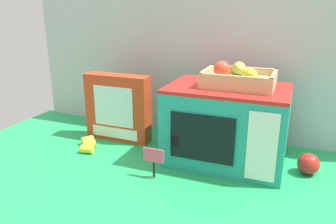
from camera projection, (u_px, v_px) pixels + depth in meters
name	position (u px, v px, depth m)	size (l,w,h in m)	color
ground_plane	(189.00, 154.00, 1.23)	(1.70, 1.70, 0.00)	#219E54
display_back_panel	(209.00, 53.00, 1.33)	(1.61, 0.03, 0.68)	#B7BABF
toy_microwave	(226.00, 125.00, 1.14)	(0.40, 0.28, 0.27)	teal
food_groups_crate	(238.00, 78.00, 1.10)	(0.23, 0.19, 0.08)	tan
cookie_set_box	(118.00, 108.00, 1.33)	(0.27, 0.07, 0.27)	red
price_sign	(154.00, 158.00, 1.04)	(0.07, 0.01, 0.10)	black
loose_toy_banana	(88.00, 144.00, 1.27)	(0.10, 0.12, 0.03)	yellow
loose_toy_apple	(308.00, 163.00, 1.08)	(0.07, 0.07, 0.07)	red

